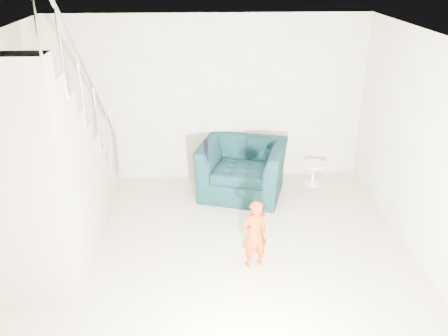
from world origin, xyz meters
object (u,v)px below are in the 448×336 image
(armchair, at_px, (242,169))
(toddler, at_px, (255,234))
(side_table, at_px, (313,170))
(staircase, at_px, (48,187))

(armchair, bearing_deg, toddler, -74.26)
(toddler, distance_m, side_table, 2.52)
(toddler, height_order, staircase, staircase)
(side_table, distance_m, staircase, 4.16)
(side_table, xyz_separation_m, staircase, (-3.68, -1.81, 0.70))
(armchair, height_order, side_table, armchair)
(toddler, xyz_separation_m, side_table, (1.23, 2.19, -0.19))
(side_table, bearing_deg, armchair, -168.30)
(toddler, relative_size, side_table, 2.39)
(armchair, distance_m, toddler, 1.95)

